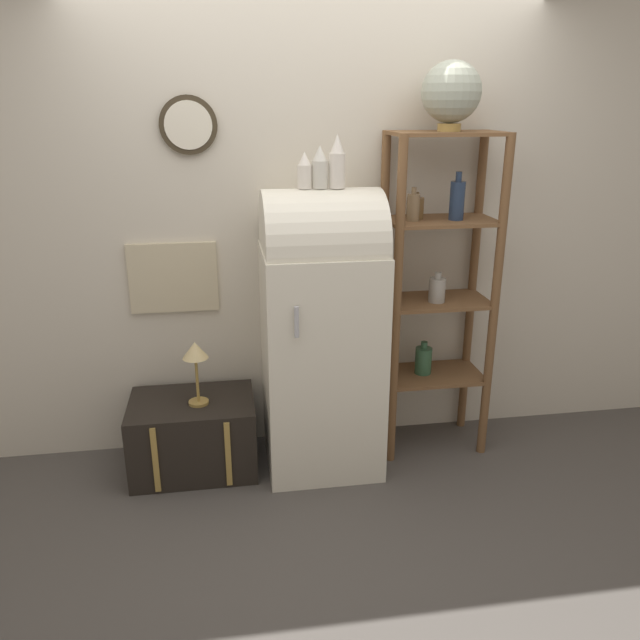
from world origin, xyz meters
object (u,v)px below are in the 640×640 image
(suitcase_trunk, at_px, (194,434))
(refrigerator, at_px, (321,327))
(vase_left, at_px, (305,172))
(globe, at_px, (451,92))
(desk_lamp, at_px, (195,356))
(vase_right, at_px, (337,163))
(vase_center, at_px, (320,168))

(suitcase_trunk, bearing_deg, refrigerator, -1.81)
(suitcase_trunk, height_order, vase_left, vase_left)
(vase_left, bearing_deg, globe, 5.24)
(suitcase_trunk, height_order, desk_lamp, desk_lamp)
(suitcase_trunk, distance_m, vase_right, 1.69)
(refrigerator, distance_m, vase_right, 0.88)
(vase_right, bearing_deg, suitcase_trunk, 177.78)
(suitcase_trunk, distance_m, desk_lamp, 0.49)
(suitcase_trunk, bearing_deg, vase_right, -2.22)
(suitcase_trunk, height_order, vase_right, vase_right)
(vase_left, bearing_deg, desk_lamp, -178.54)
(vase_center, bearing_deg, desk_lamp, -178.54)
(globe, xyz_separation_m, vase_left, (-0.77, -0.07, -0.37))
(vase_center, xyz_separation_m, vase_right, (0.09, -0.01, 0.03))
(vase_right, bearing_deg, desk_lamp, -179.53)
(vase_left, xyz_separation_m, vase_right, (0.16, -0.01, 0.04))
(refrigerator, height_order, vase_left, vase_left)
(desk_lamp, bearing_deg, refrigerator, 1.22)
(refrigerator, relative_size, vase_right, 5.92)
(suitcase_trunk, relative_size, globe, 1.98)
(suitcase_trunk, height_order, globe, globe)
(vase_left, relative_size, desk_lamp, 0.50)
(vase_left, bearing_deg, vase_center, 1.44)
(vase_center, bearing_deg, suitcase_trunk, 178.39)
(refrigerator, height_order, suitcase_trunk, refrigerator)
(vase_center, distance_m, vase_right, 0.09)
(vase_center, bearing_deg, globe, 5.66)
(refrigerator, distance_m, vase_center, 0.85)
(vase_left, relative_size, vase_right, 0.68)
(refrigerator, xyz_separation_m, vase_right, (0.08, -0.01, 0.87))
(refrigerator, relative_size, desk_lamp, 4.35)
(suitcase_trunk, xyz_separation_m, vase_left, (0.64, -0.02, 1.45))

